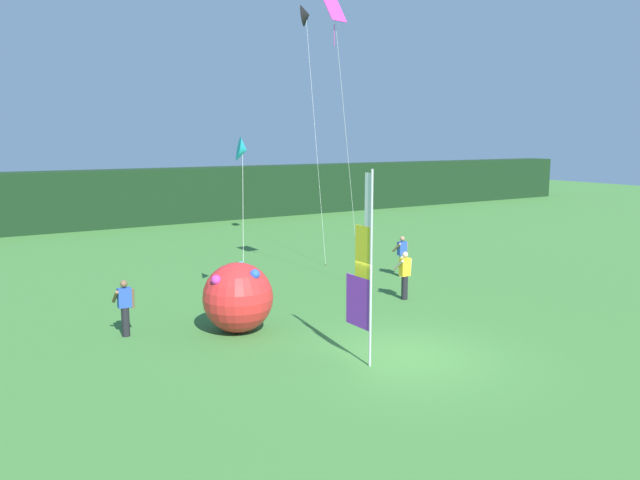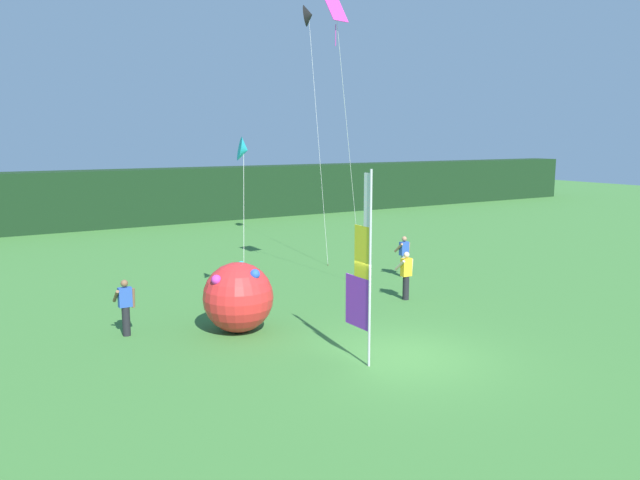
# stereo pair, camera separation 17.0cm
# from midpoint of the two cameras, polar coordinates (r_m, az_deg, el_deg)

# --- Properties ---
(ground_plane) EXTENTS (120.00, 120.00, 0.00)m
(ground_plane) POSITION_cam_midpoint_polar(r_m,az_deg,el_deg) (16.41, 7.32, -10.32)
(ground_plane) COLOR #3D7533
(distant_treeline) EXTENTS (80.00, 2.40, 3.50)m
(distant_treeline) POSITION_cam_midpoint_polar(r_m,az_deg,el_deg) (41.25, -18.37, 3.57)
(distant_treeline) COLOR black
(distant_treeline) RESTS_ON ground
(banner_flag) EXTENTS (0.06, 1.03, 4.75)m
(banner_flag) POSITION_cam_midpoint_polar(r_m,az_deg,el_deg) (15.26, 3.62, -2.87)
(banner_flag) COLOR #B7B7BC
(banner_flag) RESTS_ON ground
(person_near_banner) EXTENTS (0.55, 0.48, 1.63)m
(person_near_banner) POSITION_cam_midpoint_polar(r_m,az_deg,el_deg) (25.24, 7.18, -1.36)
(person_near_banner) COLOR #B7B2A3
(person_near_banner) RESTS_ON ground
(person_mid_field) EXTENTS (0.55, 0.48, 1.59)m
(person_mid_field) POSITION_cam_midpoint_polar(r_m,az_deg,el_deg) (18.43, -17.40, -5.73)
(person_mid_field) COLOR black
(person_mid_field) RESTS_ON ground
(person_far_left) EXTENTS (0.55, 0.48, 1.65)m
(person_far_left) POSITION_cam_midpoint_polar(r_m,az_deg,el_deg) (21.72, 7.41, -3.06)
(person_far_left) COLOR black
(person_far_left) RESTS_ON ground
(inflatable_balloon) EXTENTS (2.00, 2.00, 2.00)m
(inflatable_balloon) POSITION_cam_midpoint_polar(r_m,az_deg,el_deg) (18.11, -7.66, -5.13)
(inflatable_balloon) COLOR red
(inflatable_balloon) RESTS_ON ground
(kite_cyan_delta_0) EXTENTS (1.61, 2.97, 5.49)m
(kite_cyan_delta_0) POSITION_cam_midpoint_polar(r_m,az_deg,el_deg) (20.18, -7.22, 8.03)
(kite_cyan_delta_0) COLOR brown
(kite_cyan_delta_0) RESTS_ON ground
(kite_magenta_diamond_1) EXTENTS (1.98, 0.90, 10.12)m
(kite_magenta_diamond_1) POSITION_cam_midpoint_polar(r_m,az_deg,el_deg) (22.38, 1.19, 18.79)
(kite_magenta_diamond_1) COLOR brown
(kite_magenta_diamond_1) RESTS_ON ground
(kite_black_delta_2) EXTENTS (1.35, 3.51, 11.39)m
(kite_black_delta_2) POSITION_cam_midpoint_polar(r_m,az_deg,el_deg) (30.26, -1.44, 19.49)
(kite_black_delta_2) COLOR brown
(kite_black_delta_2) RESTS_ON ground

